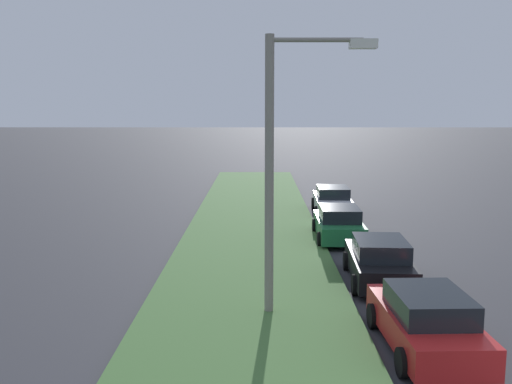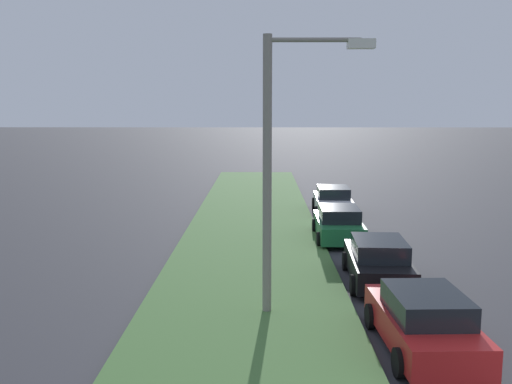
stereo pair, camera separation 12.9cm
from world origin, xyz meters
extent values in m
cube|color=#477238|center=(10.00, 6.18, 0.06)|extent=(60.00, 6.00, 0.12)
cube|color=red|center=(4.32, 2.00, 0.57)|extent=(4.36, 1.95, 0.70)
cube|color=black|center=(4.12, 2.00, 1.19)|extent=(2.25, 1.67, 0.55)
cylinder|color=black|center=(5.63, 2.95, 0.32)|extent=(0.65, 0.24, 0.64)
cylinder|color=black|center=(5.70, 1.15, 0.32)|extent=(0.65, 0.24, 0.64)
cylinder|color=black|center=(2.94, 2.86, 0.32)|extent=(0.65, 0.24, 0.64)
cylinder|color=black|center=(3.00, 1.06, 0.32)|extent=(0.65, 0.24, 0.64)
cube|color=black|center=(9.53, 1.99, 0.57)|extent=(4.39, 2.03, 0.70)
cube|color=black|center=(9.33, 2.00, 1.19)|extent=(2.28, 1.72, 0.55)
cylinder|color=black|center=(10.92, 2.82, 0.32)|extent=(0.65, 0.25, 0.64)
cylinder|color=black|center=(10.83, 1.02, 0.32)|extent=(0.65, 0.25, 0.64)
cylinder|color=black|center=(8.23, 2.97, 0.32)|extent=(0.65, 0.25, 0.64)
cylinder|color=black|center=(8.13, 1.17, 0.32)|extent=(0.65, 0.25, 0.64)
cube|color=#1E6B38|center=(15.45, 2.48, 0.57)|extent=(4.34, 1.89, 0.70)
cube|color=black|center=(15.25, 2.48, 1.19)|extent=(2.23, 1.65, 0.55)
cylinder|color=black|center=(16.82, 3.35, 0.32)|extent=(0.64, 0.23, 0.64)
cylinder|color=black|center=(16.78, 1.55, 0.32)|extent=(0.64, 0.23, 0.64)
cylinder|color=black|center=(14.12, 3.41, 0.32)|extent=(0.64, 0.23, 0.64)
cylinder|color=black|center=(14.08, 1.61, 0.32)|extent=(0.64, 0.23, 0.64)
cube|color=silver|center=(21.56, 1.96, 0.57)|extent=(4.36, 1.94, 0.70)
cube|color=black|center=(21.36, 1.97, 1.19)|extent=(2.25, 1.67, 0.55)
cylinder|color=black|center=(22.94, 2.82, 0.32)|extent=(0.65, 0.24, 0.64)
cylinder|color=black|center=(22.88, 1.02, 0.32)|extent=(0.65, 0.24, 0.64)
cylinder|color=black|center=(20.24, 2.90, 0.32)|extent=(0.65, 0.24, 0.64)
cylinder|color=black|center=(20.18, 1.11, 0.32)|extent=(0.65, 0.24, 0.64)
cylinder|color=gray|center=(6.60, 5.62, 3.75)|extent=(0.24, 0.24, 7.50)
cylinder|color=gray|center=(6.60, 4.42, 7.35)|extent=(0.13, 2.40, 0.12)
cube|color=silver|center=(6.60, 3.22, 7.25)|extent=(0.36, 0.70, 0.24)
camera|label=1|loc=(-8.41, 5.92, 5.66)|focal=39.99mm
camera|label=2|loc=(-8.41, 5.79, 5.66)|focal=39.99mm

